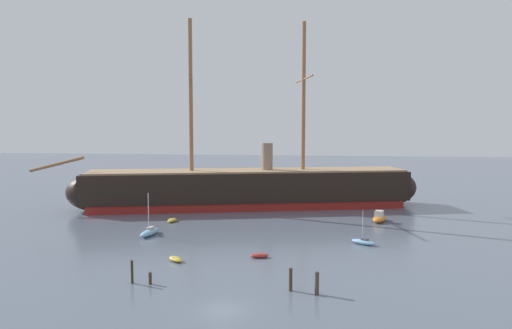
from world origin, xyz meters
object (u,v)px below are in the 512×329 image
sailboat_distant_centre (293,194)px  mooring_piling_midwater (317,283)px  dinghy_near_centre (259,255)px  sailboat_mid_left (150,232)px  dinghy_foreground_left (176,259)px  mooring_piling_right_pair (150,278)px  sailboat_far_left (141,198)px  sailboat_mid_right (364,242)px  dinghy_alongside_bow (172,220)px  motorboat_alongside_stern (379,218)px  mooring_piling_left_pair (132,272)px  mooring_piling_nearest (291,279)px  tall_ship (248,188)px

sailboat_distant_centre → mooring_piling_midwater: sailboat_distant_centre is taller
dinghy_near_centre → sailboat_mid_left: sailboat_mid_left is taller
dinghy_foreground_left → dinghy_near_centre: size_ratio=1.03×
dinghy_foreground_left → mooring_piling_right_pair: (-0.19, -7.76, 0.33)m
dinghy_foreground_left → mooring_piling_right_pair: bearing=-91.4°
dinghy_foreground_left → sailboat_far_left: bearing=115.9°
dinghy_near_centre → sailboat_mid_right: sailboat_mid_right is taller
dinghy_alongside_bow → sailboat_far_left: size_ratio=0.62×
mooring_piling_right_pair → sailboat_mid_right: bearing=39.2°
sailboat_far_left → mooring_piling_midwater: sailboat_far_left is taller
dinghy_near_centre → sailboat_mid_left: 19.09m
sailboat_mid_right → motorboat_alongside_stern: (3.95, 14.90, 0.29)m
sailboat_mid_left → sailboat_distant_centre: sailboat_mid_left is taller
motorboat_alongside_stern → mooring_piling_left_pair: (-28.26, -33.20, 0.50)m
dinghy_alongside_bow → mooring_piling_right_pair: mooring_piling_right_pair is taller
dinghy_near_centre → dinghy_alongside_bow: size_ratio=0.89×
dinghy_near_centre → mooring_piling_midwater: bearing=-58.9°
motorboat_alongside_stern → sailboat_far_left: bearing=160.4°
dinghy_alongside_bow → sailboat_far_left: sailboat_far_left is taller
mooring_piling_left_pair → mooring_piling_midwater: (18.20, -0.68, -0.10)m
dinghy_foreground_left → mooring_piling_nearest: 15.79m
tall_ship → sailboat_mid_right: bearing=-52.7°
dinghy_foreground_left → sailboat_far_left: size_ratio=0.57×
sailboat_mid_left → sailboat_distant_centre: (18.38, 39.46, -0.01)m
dinghy_near_centre → sailboat_distant_centre: (1.56, 48.48, 0.24)m
tall_ship → dinghy_foreground_left: 35.87m
tall_ship → sailboat_distant_centre: tall_ship is taller
sailboat_distant_centre → mooring_piling_right_pair: (-11.15, -59.00, 0.10)m
dinghy_alongside_bow → sailboat_distant_centre: (18.04, 30.21, 0.21)m
mooring_piling_left_pair → sailboat_mid_left: bearing=105.4°
mooring_piling_midwater → mooring_piling_left_pair: bearing=177.9°
tall_ship → motorboat_alongside_stern: 25.31m
dinghy_near_centre → mooring_piling_left_pair: 15.58m
sailboat_far_left → mooring_piling_midwater: (36.56, -50.52, 0.72)m
sailboat_distant_centre → mooring_piling_right_pair: 60.05m
dinghy_near_centre → mooring_piling_midwater: size_ratio=1.08×
dinghy_near_centre → sailboat_mid_left: size_ratio=0.38×
tall_ship → motorboat_alongside_stern: (22.99, -10.13, -3.07)m
sailboat_mid_right → mooring_piling_nearest: 20.28m
sailboat_mid_left → mooring_piling_left_pair: size_ratio=2.61×
mooring_piling_left_pair → mooring_piling_nearest: bearing=-0.2°
tall_ship → sailboat_far_left: (-23.63, 6.51, -3.38)m
dinghy_near_centre → sailboat_distant_centre: bearing=88.2°
tall_ship → motorboat_alongside_stern: size_ratio=14.56×
motorboat_alongside_stern → sailboat_mid_right: bearing=-104.8°
sailboat_far_left → mooring_piling_right_pair: size_ratio=3.50×
sailboat_distant_centre → mooring_piling_nearest: size_ratio=2.72×
tall_ship → sailboat_mid_left: (-10.64, -23.78, -3.23)m
dinghy_alongside_bow → mooring_piling_right_pair: size_ratio=2.17×
motorboat_alongside_stern → dinghy_alongside_bow: bearing=-172.5°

